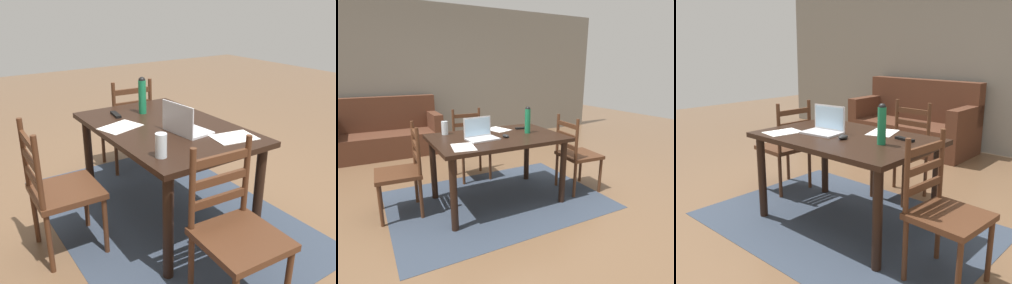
# 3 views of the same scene
# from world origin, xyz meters

# --- Properties ---
(ground_plane) EXTENTS (14.00, 14.00, 0.00)m
(ground_plane) POSITION_xyz_m (0.00, 0.00, 0.00)
(ground_plane) COLOR brown
(area_rug) EXTENTS (2.40, 1.69, 0.01)m
(area_rug) POSITION_xyz_m (0.00, 0.00, 0.00)
(area_rug) COLOR #333D4C
(area_rug) RESTS_ON ground
(dining_table) EXTENTS (1.43, 0.94, 0.77)m
(dining_table) POSITION_xyz_m (0.00, 0.00, 0.67)
(dining_table) COLOR black
(dining_table) RESTS_ON ground
(chair_right_near) EXTENTS (0.47, 0.47, 0.95)m
(chair_right_near) POSITION_xyz_m (1.00, -0.18, 0.46)
(chair_right_near) COLOR #4C2B19
(chair_right_near) RESTS_ON ground
(chair_far_head) EXTENTS (0.45, 0.45, 0.95)m
(chair_far_head) POSITION_xyz_m (0.00, 0.84, 0.46)
(chair_far_head) COLOR #4C2B19
(chair_far_head) RESTS_ON ground
(chair_left_far) EXTENTS (0.46, 0.46, 0.95)m
(chair_left_far) POSITION_xyz_m (-1.00, 0.19, 0.46)
(chair_left_far) COLOR #4C2B19
(chair_left_far) RESTS_ON ground
(laptop) EXTENTS (0.34, 0.25, 0.23)m
(laptop) POSITION_xyz_m (-0.21, -0.03, 0.83)
(laptop) COLOR silver
(laptop) RESTS_ON dining_table
(water_bottle) EXTENTS (0.06, 0.06, 0.31)m
(water_bottle) POSITION_xyz_m (0.38, -0.02, 0.93)
(water_bottle) COLOR #197247
(water_bottle) RESTS_ON dining_table
(drinking_glass) EXTENTS (0.07, 0.07, 0.15)m
(drinking_glass) POSITION_xyz_m (-0.49, 0.34, 0.85)
(drinking_glass) COLOR silver
(drinking_glass) RESTS_ON dining_table
(computer_mouse) EXTENTS (0.07, 0.10, 0.03)m
(computer_mouse) POSITION_xyz_m (0.06, -0.09, 0.79)
(computer_mouse) COLOR black
(computer_mouse) RESTS_ON dining_table
(tv_remote) EXTENTS (0.17, 0.07, 0.02)m
(tv_remote) POSITION_xyz_m (0.44, 0.20, 0.78)
(tv_remote) COLOR black
(tv_remote) RESTS_ON dining_table
(paper_stack_left) EXTENTS (0.29, 0.35, 0.00)m
(paper_stack_left) POSITION_xyz_m (0.16, 0.30, 0.77)
(paper_stack_left) COLOR white
(paper_stack_left) RESTS_ON dining_table
(paper_stack_right) EXTENTS (0.25, 0.33, 0.00)m
(paper_stack_right) POSITION_xyz_m (-0.48, -0.26, 0.77)
(paper_stack_right) COLOR white
(paper_stack_right) RESTS_ON dining_table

